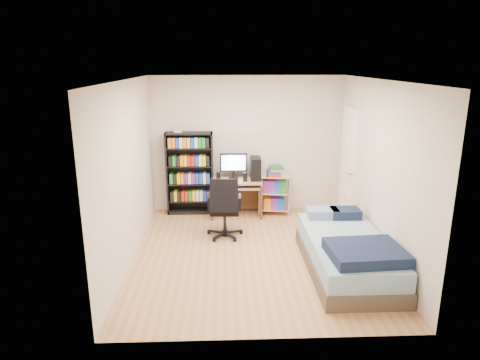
{
  "coord_description": "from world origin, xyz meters",
  "views": [
    {
      "loc": [
        -0.43,
        -5.76,
        2.74
      ],
      "look_at": [
        -0.19,
        0.4,
        1.02
      ],
      "focal_mm": 32.0,
      "sensor_mm": 36.0,
      "label": 1
    }
  ],
  "objects_px": {
    "office_chair": "(225,218)",
    "bed": "(348,253)",
    "media_shelf": "(190,172)",
    "computer_desk": "(241,183)"
  },
  "relations": [
    {
      "from": "office_chair",
      "to": "bed",
      "type": "bearing_deg",
      "value": -34.69
    },
    {
      "from": "media_shelf",
      "to": "computer_desk",
      "type": "bearing_deg",
      "value": -9.97
    },
    {
      "from": "bed",
      "to": "office_chair",
      "type": "bearing_deg",
      "value": 143.6
    },
    {
      "from": "office_chair",
      "to": "bed",
      "type": "relative_size",
      "value": 0.49
    },
    {
      "from": "media_shelf",
      "to": "bed",
      "type": "height_order",
      "value": "media_shelf"
    },
    {
      "from": "computer_desk",
      "to": "office_chair",
      "type": "xyz_separation_m",
      "value": [
        -0.31,
        -1.02,
        -0.3
      ]
    },
    {
      "from": "computer_desk",
      "to": "bed",
      "type": "relative_size",
      "value": 0.55
    },
    {
      "from": "office_chair",
      "to": "bed",
      "type": "xyz_separation_m",
      "value": [
        1.64,
        -1.21,
        -0.06
      ]
    },
    {
      "from": "computer_desk",
      "to": "bed",
      "type": "height_order",
      "value": "computer_desk"
    },
    {
      "from": "media_shelf",
      "to": "bed",
      "type": "relative_size",
      "value": 0.76
    }
  ]
}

